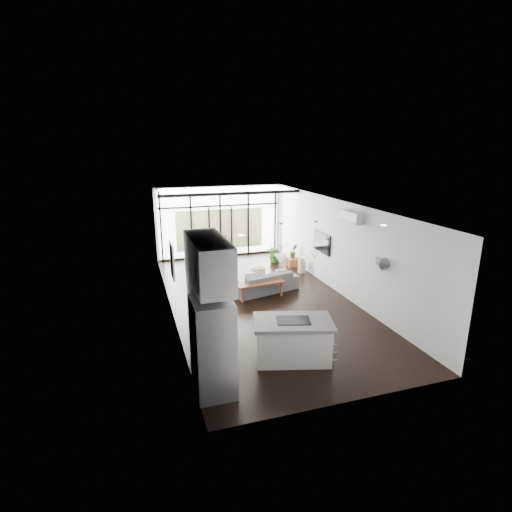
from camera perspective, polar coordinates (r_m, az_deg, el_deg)
floor at (r=11.68m, az=0.45°, el=-6.29°), size 5.00×10.00×0.00m
ceiling at (r=10.94m, az=0.49°, el=7.42°), size 5.00×10.00×0.00m
wall_left at (r=10.74m, az=-12.30°, el=-0.76°), size 0.02×10.00×2.80m
wall_right at (r=12.22m, az=11.67°, el=1.29°), size 0.02×10.00×2.80m
wall_back at (r=15.93m, az=-5.20°, el=4.90°), size 5.00×0.02×2.80m
wall_front at (r=6.95m, az=13.72°, el=-10.18°), size 5.00×0.02×2.80m
glazing at (r=15.82m, az=-5.10°, el=4.83°), size 5.00×0.20×2.80m
skylight at (r=14.76m, az=-4.46°, el=9.44°), size 4.70×1.90×0.06m
neighbour_building at (r=15.94m, az=-5.13°, el=3.81°), size 3.50×0.02×1.60m
island at (r=8.53m, az=5.26°, el=-11.87°), size 1.83×1.37×0.89m
cooktop at (r=8.33m, az=5.33°, el=-9.13°), size 0.79×0.63×0.01m
fridge at (r=7.33m, az=-6.18°, el=-12.77°), size 0.70×0.87×1.80m
appliance_column at (r=7.99m, az=-7.18°, el=-7.70°), size 0.63×0.66×2.45m
upper_cabinets at (r=7.19m, az=-6.83°, el=-0.82°), size 0.62×1.75×0.86m
pendant_left at (r=8.53m, az=3.51°, el=-0.38°), size 0.26×0.26×0.18m
pendant_right at (r=8.84m, az=8.35°, el=0.06°), size 0.26×0.26×0.18m
sofa at (r=12.22m, az=1.24°, el=-3.25°), size 2.16×1.08×0.81m
console_bench at (r=11.76m, az=0.63°, el=-4.91°), size 1.49×0.51×0.47m
pouf at (r=13.48m, az=0.32°, el=-2.34°), size 0.50×0.50×0.39m
crate at (r=14.85m, az=5.34°, el=-0.87°), size 0.40×0.40×0.30m
plant_tall at (r=15.20m, az=2.74°, el=0.12°), size 0.87×0.92×0.58m
plant_crate at (r=14.77m, az=5.36°, el=0.14°), size 0.35×0.56×0.24m
milk_can at (r=14.13m, az=6.59°, el=-1.27°), size 0.28×0.28×0.54m
bistro_set at (r=15.69m, az=-6.13°, el=0.71°), size 1.48×0.85×0.67m
tv at (r=13.08m, az=9.37°, el=1.90°), size 0.05×1.10×0.65m
ac_unit at (r=11.27m, az=13.41°, el=5.44°), size 0.22×0.90×0.30m
framed_art at (r=10.22m, az=-11.89°, el=-0.70°), size 0.04×0.70×0.90m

